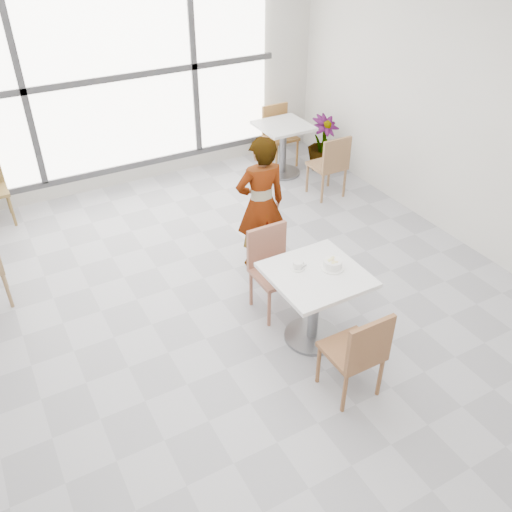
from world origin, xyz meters
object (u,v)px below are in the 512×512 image
plant_right (323,143)px  chair_near (359,351)px  main_table (315,294)px  coffee_cup (298,266)px  bg_chair_right_far (278,131)px  bg_table_right (283,142)px  bg_chair_right_near (331,163)px  oatmeal_bowl (333,264)px  person (261,205)px  chair_far (272,264)px

plant_right → chair_near: bearing=-121.3°
main_table → plant_right: bearing=53.9°
chair_near → coffee_cup: bearing=-88.8°
bg_chair_right_far → plant_right: bearing=-47.0°
bg_chair_right_far → bg_table_right: bearing=-110.8°
coffee_cup → plant_right: (2.30, 2.87, -0.38)m
bg_table_right → bg_chair_right_far: size_ratio=0.86×
main_table → chair_near: bearing=-96.6°
bg_table_right → bg_chair_right_near: bg_chair_right_near is taller
main_table → bg_chair_right_far: size_ratio=0.92×
oatmeal_bowl → bg_chair_right_far: bearing=66.1°
oatmeal_bowl → person: (0.01, 1.29, -0.04)m
bg_table_right → person: bearing=-127.3°
chair_near → bg_table_right: chair_near is taller
chair_far → plant_right: size_ratio=1.10×
bg_table_right → bg_chair_right_far: 0.40m
main_table → oatmeal_bowl: size_ratio=3.81×
chair_far → bg_table_right: size_ratio=1.16×
chair_far → person: 0.77m
chair_far → bg_table_right: (1.67, 2.53, -0.01)m
chair_far → plant_right: (2.28, 2.40, -0.10)m
chair_far → bg_chair_right_far: size_ratio=1.00×
chair_far → coffee_cup: bearing=-92.2°
oatmeal_bowl → person: bearing=89.7°
chair_far → plant_right: 3.31m
main_table → chair_near: chair_near is taller
chair_far → bg_chair_right_far: bearing=58.1°
person → bg_table_right: (1.41, 1.85, -0.27)m
chair_far → coffee_cup: (-0.02, -0.47, 0.28)m
main_table → chair_far: chair_far is taller
main_table → bg_table_right: size_ratio=1.07×
oatmeal_bowl → plant_right: oatmeal_bowl is taller
main_table → coffee_cup: (-0.11, 0.14, 0.26)m
chair_near → plant_right: bearing=-121.3°
chair_near → person: (0.26, 2.03, 0.25)m
person → bg_table_right: bearing=-120.5°
person → bg_chair_right_far: (1.55, 2.22, -0.25)m
coffee_cup → bg_chair_right_near: (1.86, 2.08, -0.28)m
oatmeal_bowl → bg_chair_right_far: bg_chair_right_far is taller
person → plant_right: 2.68m
chair_near → coffee_cup: size_ratio=5.47×
chair_far → bg_table_right: chair_far is taller
oatmeal_bowl → plant_right: 3.65m
main_table → bg_table_right: bearing=63.3°
chair_near → oatmeal_bowl: (0.25, 0.74, 0.29)m
main_table → bg_table_right: 3.51m
bg_chair_right_near → bg_chair_right_far: same height
coffee_cup → person: 1.18m
chair_far → bg_chair_right_far: 3.42m
bg_table_right → bg_chair_right_far: bg_chair_right_far is taller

